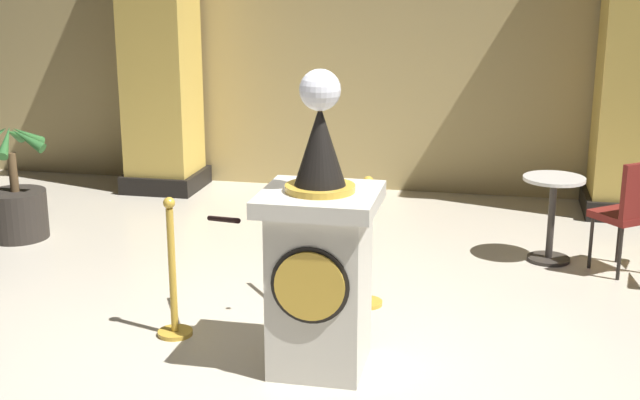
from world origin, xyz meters
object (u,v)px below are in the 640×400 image
at_px(cafe_chair_red, 630,207).
at_px(stanchion_near, 367,261).
at_px(pedestal_clock, 320,257).
at_px(stanchion_far, 173,289).
at_px(potted_palm_left, 16,204).
at_px(cafe_table, 552,208).

bearing_deg(cafe_chair_red, stanchion_near, -150.79).
bearing_deg(pedestal_clock, stanchion_far, 166.12).
relative_size(potted_palm_left, cafe_table, 1.50).
height_order(pedestal_clock, cafe_table, pedestal_clock).
bearing_deg(cafe_table, stanchion_far, -140.60).
height_order(stanchion_near, stanchion_far, stanchion_near).
bearing_deg(stanchion_near, pedestal_clock, -96.96).
distance_m(potted_palm_left, cafe_chair_red, 5.44).
relative_size(stanchion_near, cafe_chair_red, 1.04).
distance_m(pedestal_clock, stanchion_far, 1.18).
bearing_deg(potted_palm_left, stanchion_far, -38.46).
height_order(pedestal_clock, potted_palm_left, pedestal_clock).
bearing_deg(stanchion_far, stanchion_near, 33.94).
relative_size(pedestal_clock, stanchion_far, 1.91).
bearing_deg(stanchion_near, cafe_table, 43.54).
distance_m(stanchion_far, cafe_chair_red, 3.73).
bearing_deg(potted_palm_left, cafe_table, 4.19).
bearing_deg(cafe_chair_red, potted_palm_left, -178.47).
height_order(potted_palm_left, cafe_chair_red, potted_palm_left).
xyz_separation_m(stanchion_near, cafe_chair_red, (1.99, 1.11, 0.23)).
relative_size(stanchion_near, potted_palm_left, 0.89).
distance_m(cafe_table, cafe_chair_red, 0.64).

